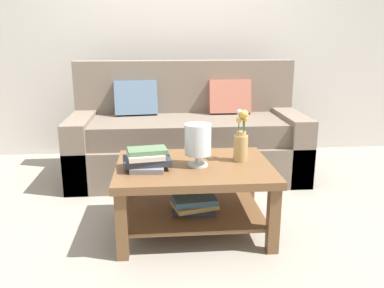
% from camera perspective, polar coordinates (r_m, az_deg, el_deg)
% --- Properties ---
extents(ground_plane, '(10.00, 10.00, 0.00)m').
position_cam_1_polar(ground_plane, '(3.15, -0.80, -9.09)').
color(ground_plane, gray).
extents(back_wall, '(6.40, 0.12, 2.70)m').
position_cam_1_polar(back_wall, '(4.52, -2.40, 15.88)').
color(back_wall, beige).
rests_on(back_wall, ground).
extents(couch, '(2.12, 0.90, 1.06)m').
position_cam_1_polar(couch, '(3.80, -0.72, 1.01)').
color(couch, '#7A6B5B').
rests_on(couch, ground).
extents(coffee_table, '(1.02, 0.76, 0.47)m').
position_cam_1_polar(coffee_table, '(2.69, 0.28, -5.78)').
color(coffee_table, brown).
rests_on(coffee_table, ground).
extents(book_stack_main, '(0.32, 0.25, 0.13)m').
position_cam_1_polar(book_stack_main, '(2.56, -6.41, -2.19)').
color(book_stack_main, slate).
rests_on(book_stack_main, coffee_table).
extents(glass_hurricane_vase, '(0.17, 0.17, 0.28)m').
position_cam_1_polar(glass_hurricane_vase, '(2.58, 0.83, 0.44)').
color(glass_hurricane_vase, silver).
rests_on(glass_hurricane_vase, coffee_table).
extents(flower_pitcher, '(0.10, 0.11, 0.36)m').
position_cam_1_polar(flower_pitcher, '(2.70, 6.99, 0.46)').
color(flower_pitcher, tan).
rests_on(flower_pitcher, coffee_table).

